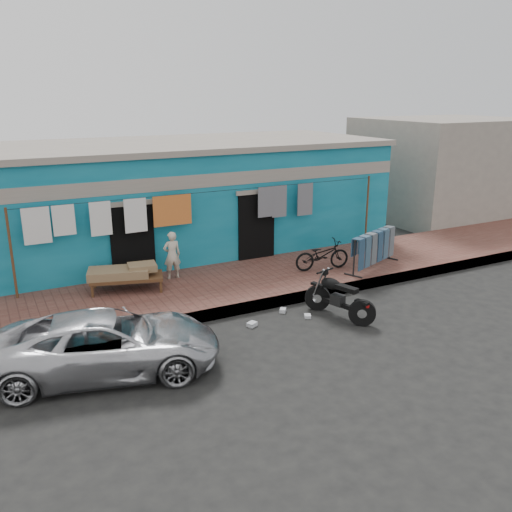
{
  "coord_description": "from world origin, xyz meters",
  "views": [
    {
      "loc": [
        -5.51,
        -8.56,
        4.76
      ],
      "look_at": [
        0.0,
        2.0,
        1.15
      ],
      "focal_mm": 38.0,
      "sensor_mm": 36.0,
      "label": 1
    }
  ],
  "objects": [
    {
      "name": "seated_person",
      "position": [
        -1.38,
        3.9,
        0.86
      ],
      "size": [
        0.45,
        0.31,
        1.21
      ],
      "primitive_type": "imported",
      "rotation": [
        0.0,
        0.0,
        3.09
      ],
      "color": "beige",
      "rests_on": "sidewalk"
    },
    {
      "name": "litter_b",
      "position": [
        0.27,
        1.2,
        0.04
      ],
      "size": [
        0.21,
        0.22,
        0.09
      ],
      "primitive_type": "cube",
      "rotation": [
        0.0,
        0.0,
        0.9
      ],
      "color": "silver",
      "rests_on": "ground"
    },
    {
      "name": "bicycle",
      "position": [
        2.36,
        2.75,
        0.73
      ],
      "size": [
        1.56,
        0.76,
        0.97
      ],
      "primitive_type": "imported",
      "rotation": [
        0.0,
        0.0,
        1.41
      ],
      "color": "black",
      "rests_on": "sidewalk"
    },
    {
      "name": "motorcycle",
      "position": [
        1.21,
        0.39,
        0.5
      ],
      "size": [
        1.38,
        1.83,
        0.99
      ],
      "primitive_type": null,
      "rotation": [
        0.0,
        0.0,
        0.29
      ],
      "color": "black",
      "rests_on": "ground"
    },
    {
      "name": "litter_c",
      "position": [
        0.6,
        0.69,
        0.03
      ],
      "size": [
        0.2,
        0.21,
        0.07
      ],
      "primitive_type": "cube",
      "rotation": [
        0.0,
        0.0,
        1.12
      ],
      "color": "silver",
      "rests_on": "ground"
    },
    {
      "name": "clothesline",
      "position": [
        -0.92,
        4.25,
        1.8
      ],
      "size": [
        10.06,
        0.06,
        2.1
      ],
      "color": "brown",
      "rests_on": "sidewalk"
    },
    {
      "name": "sidewalk",
      "position": [
        0.0,
        3.0,
        0.12
      ],
      "size": [
        28.0,
        3.0,
        0.25
      ],
      "primitive_type": "cube",
      "color": "brown",
      "rests_on": "ground"
    },
    {
      "name": "neighbor_right",
      "position": [
        11.0,
        7.0,
        1.9
      ],
      "size": [
        6.0,
        5.0,
        3.8
      ],
      "primitive_type": "cube",
      "color": "#9E9384",
      "rests_on": "ground"
    },
    {
      "name": "ground",
      "position": [
        0.0,
        0.0,
        0.0
      ],
      "size": [
        80.0,
        80.0,
        0.0
      ],
      "primitive_type": "plane",
      "color": "black",
      "rests_on": "ground"
    },
    {
      "name": "litter_a",
      "position": [
        -0.7,
        0.84,
        0.04
      ],
      "size": [
        0.24,
        0.22,
        0.09
      ],
      "primitive_type": "cube",
      "rotation": [
        0.0,
        0.0,
        0.44
      ],
      "color": "silver",
      "rests_on": "ground"
    },
    {
      "name": "charpoy",
      "position": [
        -2.63,
        3.57,
        0.55
      ],
      "size": [
        2.2,
        1.78,
        0.59
      ],
      "primitive_type": null,
      "rotation": [
        0.0,
        0.0,
        -0.28
      ],
      "color": "brown",
      "rests_on": "sidewalk"
    },
    {
      "name": "jeans_rack",
      "position": [
        3.66,
        2.27,
        0.75
      ],
      "size": [
        2.38,
        1.87,
        1.0
      ],
      "primitive_type": null,
      "rotation": [
        0.0,
        0.0,
        0.39
      ],
      "color": "black",
      "rests_on": "sidewalk"
    },
    {
      "name": "building",
      "position": [
        -0.0,
        6.99,
        1.69
      ],
      "size": [
        12.2,
        5.2,
        3.36
      ],
      "color": "#0D6A86",
      "rests_on": "ground"
    },
    {
      "name": "car",
      "position": [
        -3.82,
        0.29,
        0.56
      ],
      "size": [
        4.31,
        2.74,
        1.12
      ],
      "primitive_type": "imported",
      "rotation": [
        0.0,
        0.0,
        1.32
      ],
      "color": "silver",
      "rests_on": "ground"
    },
    {
      "name": "curb",
      "position": [
        0.0,
        1.55,
        0.12
      ],
      "size": [
        28.0,
        0.1,
        0.25
      ],
      "primitive_type": "cube",
      "color": "gray",
      "rests_on": "ground"
    }
  ]
}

